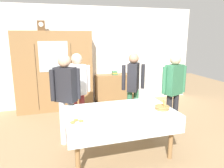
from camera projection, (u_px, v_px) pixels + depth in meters
ground_plane at (115, 147)px, 3.81m from camera, size 12.00×12.00×0.00m
back_wall at (86, 57)px, 5.98m from camera, size 6.40×0.10×2.70m
dining_table at (120, 117)px, 3.45m from camera, size 1.76×1.04×0.76m
wall_cabinet at (54, 72)px, 5.52m from camera, size 1.92×0.46×2.04m
mantel_clock at (41, 26)px, 5.20m from camera, size 0.18×0.11×0.24m
bookshelf_low at (115, 89)px, 6.17m from camera, size 1.07×0.35×0.85m
book_stack at (115, 73)px, 6.07m from camera, size 0.16×0.19×0.09m
tea_cup_far_right at (135, 104)px, 3.69m from camera, size 0.13×0.13×0.06m
tea_cup_far_left at (131, 110)px, 3.40m from camera, size 0.13×0.13×0.06m
tea_cup_near_right at (80, 111)px, 3.34m from camera, size 0.13×0.13×0.06m
bread_basket at (162, 107)px, 3.50m from camera, size 0.24×0.24×0.16m
pastry_plate at (77, 123)px, 2.95m from camera, size 0.28×0.28×0.05m
spoon_mid_left at (104, 107)px, 3.64m from camera, size 0.12×0.02×0.01m
spoon_near_right at (141, 116)px, 3.22m from camera, size 0.12×0.02×0.01m
person_by_cabinet at (78, 85)px, 4.31m from camera, size 0.52×0.41×1.60m
person_beside_shelf at (66, 91)px, 3.75m from camera, size 0.52×0.38×1.63m
person_behind_table_left at (133, 82)px, 4.59m from camera, size 0.52×0.41×1.58m
person_near_right_end at (174, 86)px, 4.26m from camera, size 0.52×0.32×1.59m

